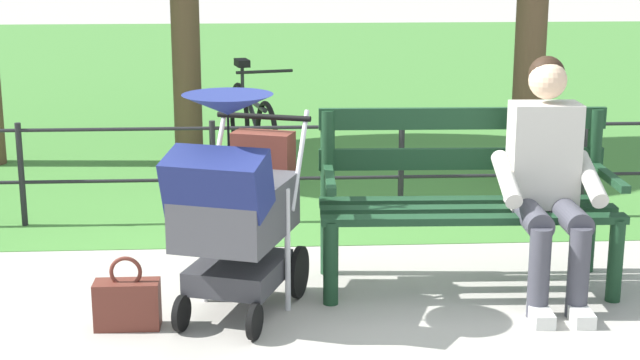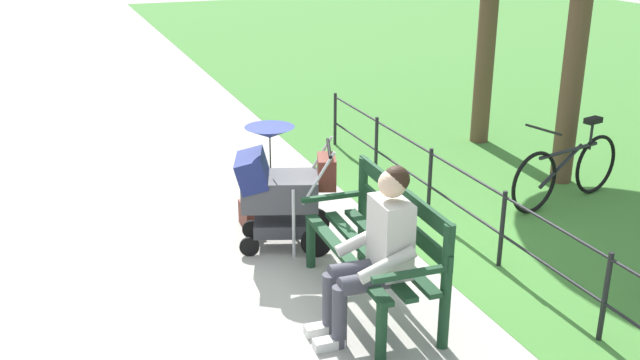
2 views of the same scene
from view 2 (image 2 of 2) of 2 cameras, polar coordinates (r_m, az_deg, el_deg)
The scene contains 7 objects.
ground_plane at distance 6.55m, azimuth 0.60°, elevation -6.30°, with size 60.00×60.00×0.00m, color #ADA89E.
park_bench at distance 5.70m, azimuth 4.72°, elevation -4.74°, with size 1.62×0.65×0.96m.
person_on_bench at distance 5.23m, azimuth 4.39°, elevation -5.28°, with size 0.54×0.74×1.28m.
stroller at distance 6.59m, azimuth -3.19°, elevation -0.50°, with size 0.75×0.99×1.15m.
handbag at distance 7.21m, azimuth -5.52°, elevation -2.69°, with size 0.32×0.14×0.37m.
park_fence at distance 6.96m, azimuth 11.09°, elevation -1.31°, with size 6.36×0.04×0.70m.
bicycle at distance 8.11m, azimuth 18.65°, elevation 0.74°, with size 0.53×1.62×0.89m.
Camera 2 is at (-5.44, 2.18, 2.93)m, focal length 41.14 mm.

